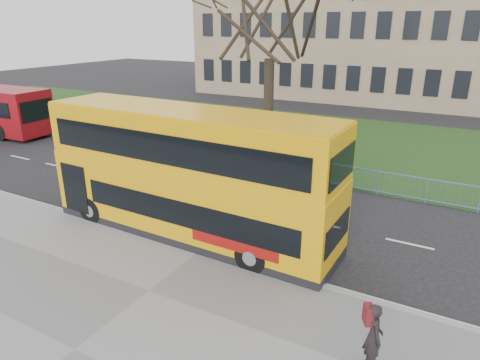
% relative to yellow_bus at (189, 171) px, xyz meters
% --- Properties ---
extents(ground, '(120.00, 120.00, 0.00)m').
position_rel_yellow_bus_xyz_m(ground, '(1.07, 0.51, -2.40)').
color(ground, black).
rests_on(ground, ground).
extents(pavement, '(80.00, 10.50, 0.12)m').
position_rel_yellow_bus_xyz_m(pavement, '(1.07, -6.24, -2.34)').
color(pavement, slate).
rests_on(pavement, ground).
extents(kerb, '(80.00, 0.20, 0.14)m').
position_rel_yellow_bus_xyz_m(kerb, '(1.07, -1.04, -2.33)').
color(kerb, gray).
rests_on(kerb, ground).
extents(grass_verge, '(80.00, 15.40, 0.08)m').
position_rel_yellow_bus_xyz_m(grass_verge, '(1.07, 14.81, -2.36)').
color(grass_verge, '#1C3A15').
rests_on(grass_verge, ground).
extents(guard_railing, '(40.00, 0.12, 1.10)m').
position_rel_yellow_bus_xyz_m(guard_railing, '(1.07, 7.11, -1.85)').
color(guard_railing, '#6784B7').
rests_on(guard_railing, ground).
extents(bare_tree, '(8.83, 8.83, 12.61)m').
position_rel_yellow_bus_xyz_m(bare_tree, '(-1.93, 10.51, 3.99)').
color(bare_tree, black).
rests_on(bare_tree, grass_verge).
extents(civic_building, '(30.00, 15.00, 14.00)m').
position_rel_yellow_bus_xyz_m(civic_building, '(-3.93, 35.51, 4.60)').
color(civic_building, '#826E52').
rests_on(civic_building, ground).
extents(yellow_bus, '(10.71, 2.79, 4.47)m').
position_rel_yellow_bus_xyz_m(yellow_bus, '(0.00, 0.00, 0.00)').
color(yellow_bus, '#E8A609').
rests_on(yellow_bus, ground).
extents(pedestrian, '(0.62, 0.70, 1.60)m').
position_rel_yellow_bus_xyz_m(pedestrian, '(7.18, -3.49, -1.47)').
color(pedestrian, black).
rests_on(pedestrian, pavement).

